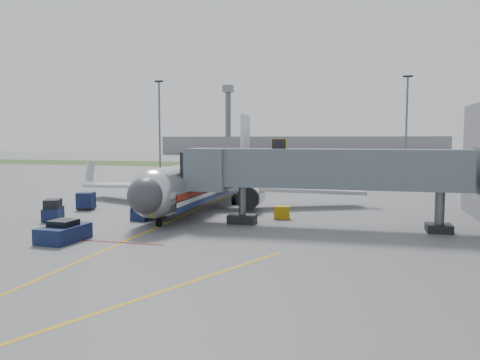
% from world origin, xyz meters
% --- Properties ---
extents(ground, '(400.00, 400.00, 0.00)m').
position_xyz_m(ground, '(0.00, 0.00, 0.00)').
color(ground, '#565659').
rests_on(ground, ground).
extents(grass_strip, '(300.00, 25.00, 0.01)m').
position_xyz_m(grass_strip, '(0.00, 90.00, 0.01)').
color(grass_strip, '#2D4C1E').
rests_on(grass_strip, ground).
extents(apron_markings, '(21.52, 50.00, 0.01)m').
position_xyz_m(apron_markings, '(0.00, -7.40, 0.00)').
color(apron_markings, gold).
rests_on(apron_markings, ground).
extents(airliner, '(32.10, 35.67, 10.25)m').
position_xyz_m(airliner, '(0.00, 15.25, 2.65)').
color(airliner, silver).
rests_on(airliner, ground).
extents(jet_bridge, '(25.30, 4.00, 6.90)m').
position_xyz_m(jet_bridge, '(12.86, 5.00, 4.47)').
color(jet_bridge, slate).
rests_on(jet_bridge, ground).
extents(light_mast_left, '(2.00, 0.44, 20.40)m').
position_xyz_m(light_mast_left, '(-30.00, 70.00, 10.78)').
color(light_mast_left, '#595B60').
rests_on(light_mast_left, ground).
extents(light_mast_right, '(2.00, 0.44, 20.40)m').
position_xyz_m(light_mast_right, '(25.00, 75.00, 10.78)').
color(light_mast_right, '#595B60').
rests_on(light_mast_right, ground).
extents(distant_terminal, '(120.00, 14.00, 8.00)m').
position_xyz_m(distant_terminal, '(-10.00, 170.00, 4.00)').
color(distant_terminal, slate).
rests_on(distant_terminal, ground).
extents(control_tower, '(4.00, 4.00, 30.00)m').
position_xyz_m(control_tower, '(-40.00, 165.00, 17.33)').
color(control_tower, '#595B60').
rests_on(control_tower, ground).
extents(pushback_tug, '(2.32, 3.60, 1.45)m').
position_xyz_m(pushback_tug, '(-4.00, -4.57, 0.61)').
color(pushback_tug, black).
rests_on(pushback_tug, ground).
extents(baggage_tug, '(2.23, 2.88, 1.79)m').
position_xyz_m(baggage_tug, '(-9.87, 2.40, 0.79)').
color(baggage_tug, black).
rests_on(baggage_tug, ground).
extents(baggage_cart_a, '(2.25, 2.25, 1.95)m').
position_xyz_m(baggage_cart_a, '(-3.36, 13.14, 1.00)').
color(baggage_cart_a, black).
rests_on(baggage_cart_a, ground).
extents(baggage_cart_b, '(1.55, 1.55, 1.68)m').
position_xyz_m(baggage_cart_b, '(-3.00, 15.18, 0.85)').
color(baggage_cart_b, black).
rests_on(baggage_cart_b, ground).
extents(baggage_cart_c, '(1.87, 1.87, 1.68)m').
position_xyz_m(baggage_cart_c, '(-10.58, 8.49, 0.85)').
color(baggage_cart_c, black).
rests_on(baggage_cart_c, ground).
extents(belt_loader, '(1.72, 4.41, 2.11)m').
position_xyz_m(belt_loader, '(-2.50, 5.39, 0.52)').
color(belt_loader, black).
rests_on(belt_loader, ground).
extents(ground_power_cart, '(1.49, 1.12, 1.08)m').
position_xyz_m(ground_power_cart, '(8.78, 8.00, 0.53)').
color(ground_power_cart, '#CE940C').
rests_on(ground_power_cart, ground).
extents(ramp_worker, '(0.63, 0.69, 1.58)m').
position_xyz_m(ramp_worker, '(-3.42, 9.73, 0.79)').
color(ramp_worker, '#CBE21A').
rests_on(ramp_worker, ground).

